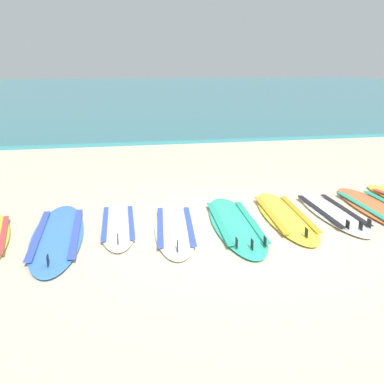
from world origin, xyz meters
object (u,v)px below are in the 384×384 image
at_px(surfboard_2, 58,235).
at_px(surfboard_3, 118,225).
at_px(surfboard_5, 235,224).
at_px(surfboard_4, 175,228).
at_px(surfboard_8, 382,211).
at_px(surfboard_6, 285,216).
at_px(surfboard_7, 332,212).

height_order(surfboard_2, surfboard_3, same).
bearing_deg(surfboard_5, surfboard_4, 179.44).
distance_m(surfboard_3, surfboard_8, 3.82).
height_order(surfboard_2, surfboard_8, same).
bearing_deg(surfboard_2, surfboard_6, 2.42).
bearing_deg(surfboard_4, surfboard_2, 178.26).
bearing_deg(surfboard_6, surfboard_7, 1.29).
height_order(surfboard_7, surfboard_8, same).
relative_size(surfboard_5, surfboard_6, 1.04).
relative_size(surfboard_3, surfboard_5, 0.79).
relative_size(surfboard_4, surfboard_8, 0.84).
bearing_deg(surfboard_7, surfboard_4, -175.31).
distance_m(surfboard_6, surfboard_7, 0.73).
xyz_separation_m(surfboard_2, surfboard_6, (3.09, 0.13, 0.00)).
xyz_separation_m(surfboard_4, surfboard_6, (1.60, 0.18, -0.00)).
xyz_separation_m(surfboard_2, surfboard_4, (1.48, -0.05, 0.00)).
xyz_separation_m(surfboard_5, surfboard_8, (2.28, 0.10, -0.00)).
xyz_separation_m(surfboard_2, surfboard_3, (0.76, 0.24, 0.00)).
xyz_separation_m(surfboard_3, surfboard_6, (2.32, -0.11, -0.00)).
bearing_deg(surfboard_2, surfboard_5, -1.32).
bearing_deg(surfboard_2, surfboard_4, -1.74).
relative_size(surfboard_2, surfboard_6, 1.06).
height_order(surfboard_6, surfboard_7, same).
bearing_deg(surfboard_5, surfboard_7, 7.48).
height_order(surfboard_3, surfboard_7, same).
xyz_separation_m(surfboard_2, surfboard_7, (3.82, 0.15, 0.00)).
bearing_deg(surfboard_6, surfboard_4, -173.76).
relative_size(surfboard_2, surfboard_4, 1.16).
bearing_deg(surfboard_4, surfboard_7, 4.69).
distance_m(surfboard_5, surfboard_6, 0.81).
relative_size(surfboard_7, surfboard_8, 0.84).
distance_m(surfboard_5, surfboard_7, 1.53).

